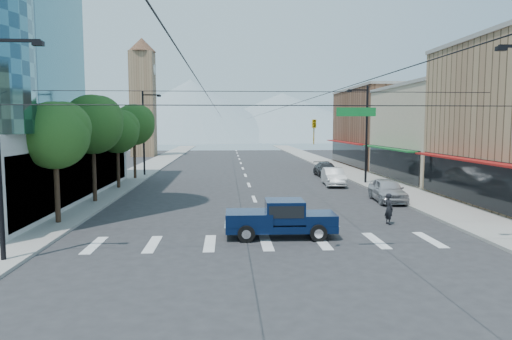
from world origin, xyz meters
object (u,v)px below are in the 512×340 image
Objects in this scene: parked_car_near at (388,190)px; parked_car_far at (326,170)px; pickup_truck at (280,218)px; parked_car_mid at (333,177)px; pedestrian at (389,209)px.

parked_car_near is 16.17m from parked_car_far.
pickup_truck reaches higher than parked_car_mid.
parked_car_near is 0.96× the size of parked_car_far.
pickup_truck is 19.97m from parked_car_mid.
parked_car_mid is at bearing -98.16° from parked_car_far.
pickup_truck is at bearing 100.08° from pedestrian.
parked_car_near is (8.83, 9.83, -0.12)m from pickup_truck.
parked_car_near is at bearing -87.77° from parked_car_far.
pedestrian is at bearing 22.98° from pickup_truck.
pickup_truck is 27.17m from parked_car_far.
parked_car_near is at bearing -74.10° from parked_car_mid.
parked_car_mid is (-1.80, 8.86, -0.03)m from parked_car_near.
parked_car_far is at bearing 87.09° from parked_car_mid.
pedestrian is 0.35× the size of parked_car_near.
parked_car_mid is at bearing -14.37° from pedestrian.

